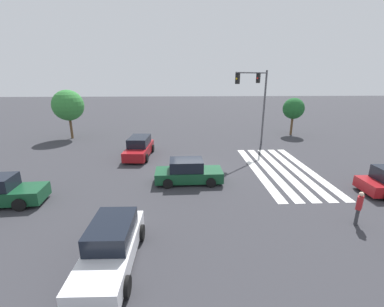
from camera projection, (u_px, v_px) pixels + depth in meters
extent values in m
plane|color=#333338|center=(192.00, 171.00, 18.83)|extent=(138.82, 138.82, 0.00)
cube|color=silver|center=(307.00, 169.00, 19.19)|extent=(10.51, 0.60, 0.01)
cube|color=silver|center=(294.00, 169.00, 19.15)|extent=(10.51, 0.60, 0.01)
cube|color=silver|center=(282.00, 170.00, 19.11)|extent=(10.51, 0.60, 0.01)
cube|color=silver|center=(269.00, 170.00, 19.07)|extent=(10.51, 0.60, 0.01)
cube|color=silver|center=(256.00, 170.00, 19.03)|extent=(10.51, 0.60, 0.01)
cylinder|color=#47474C|center=(264.00, 109.00, 25.14)|extent=(0.18, 0.18, 7.19)
cylinder|color=#47474C|center=(253.00, 73.00, 22.32)|extent=(3.78, 3.78, 0.12)
cube|color=black|center=(258.00, 78.00, 23.19)|extent=(0.40, 0.40, 0.84)
sphere|color=red|center=(257.00, 78.00, 23.08)|extent=(0.16, 0.16, 0.16)
cube|color=black|center=(238.00, 79.00, 20.80)|extent=(0.40, 0.40, 0.84)
sphere|color=gold|center=(237.00, 79.00, 20.69)|extent=(0.16, 0.16, 0.16)
cube|color=silver|center=(111.00, 252.00, 9.43)|extent=(4.73, 1.75, 0.68)
cube|color=black|center=(112.00, 230.00, 9.55)|extent=(2.32, 1.54, 0.69)
cylinder|color=black|center=(126.00, 286.00, 8.12)|extent=(0.67, 0.23, 0.67)
cylinder|color=black|center=(71.00, 288.00, 8.07)|extent=(0.67, 0.23, 0.67)
cylinder|color=black|center=(141.00, 232.00, 10.91)|extent=(0.67, 0.23, 0.67)
cylinder|color=black|center=(101.00, 233.00, 10.86)|extent=(0.67, 0.23, 0.67)
cylinder|color=black|center=(35.00, 191.00, 14.84)|extent=(0.27, 0.70, 0.68)
cylinder|color=black|center=(19.00, 205.00, 13.23)|extent=(0.27, 0.70, 0.68)
cylinder|color=black|center=(366.00, 182.00, 16.05)|extent=(0.23, 0.63, 0.63)
cube|color=maroon|center=(139.00, 150.00, 22.00)|extent=(4.78, 2.06, 0.76)
cube|color=black|center=(139.00, 141.00, 22.01)|extent=(2.72, 1.75, 0.75)
cylinder|color=black|center=(146.00, 158.00, 20.66)|extent=(0.70, 0.27, 0.68)
cylinder|color=black|center=(124.00, 158.00, 20.71)|extent=(0.70, 0.27, 0.68)
cylinder|color=black|center=(153.00, 148.00, 23.43)|extent=(0.70, 0.27, 0.68)
cylinder|color=black|center=(133.00, 148.00, 23.48)|extent=(0.70, 0.27, 0.68)
cube|color=#144728|center=(189.00, 175.00, 16.75)|extent=(1.81, 4.36, 0.67)
cube|color=black|center=(186.00, 165.00, 16.54)|extent=(1.60, 2.14, 0.71)
cylinder|color=black|center=(208.00, 172.00, 17.73)|extent=(0.23, 0.62, 0.62)
cylinder|color=black|center=(211.00, 183.00, 16.03)|extent=(0.23, 0.62, 0.62)
cylinder|color=black|center=(169.00, 173.00, 17.58)|extent=(0.23, 0.62, 0.62)
cylinder|color=black|center=(168.00, 184.00, 15.88)|extent=(0.23, 0.62, 0.62)
cylinder|color=#38383D|center=(356.00, 217.00, 11.95)|extent=(0.14, 0.14, 0.81)
cylinder|color=#38383D|center=(357.00, 216.00, 12.06)|extent=(0.14, 0.14, 0.81)
cube|color=#B22328|center=(360.00, 203.00, 11.79)|extent=(0.41, 0.41, 0.64)
sphere|color=beige|center=(362.00, 194.00, 11.67)|extent=(0.22, 0.22, 0.22)
cylinder|color=brown|center=(292.00, 126.00, 30.07)|extent=(0.26, 0.26, 2.05)
sphere|color=#1E5B28|center=(294.00, 108.00, 29.47)|extent=(2.41, 2.41, 2.41)
cylinder|color=brown|center=(71.00, 128.00, 28.28)|extent=(0.26, 0.26, 2.25)
sphere|color=#337F38|center=(68.00, 105.00, 27.54)|extent=(3.27, 3.27, 3.27)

